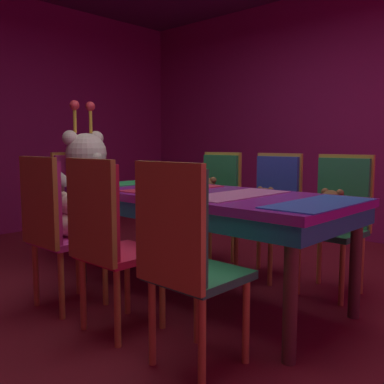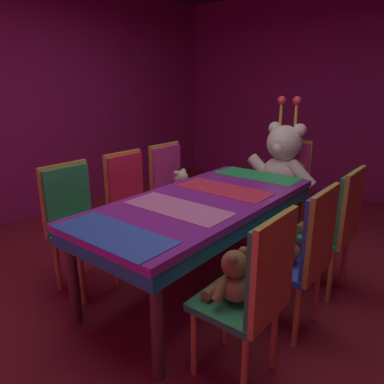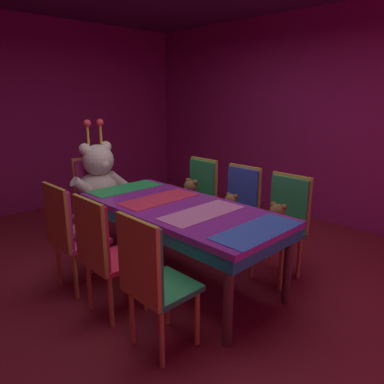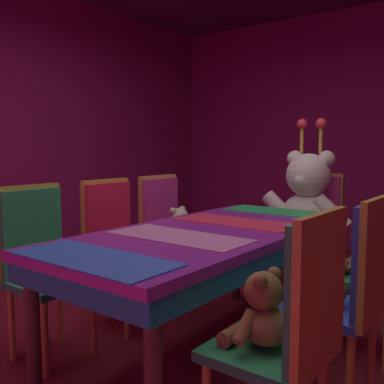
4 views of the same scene
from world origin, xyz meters
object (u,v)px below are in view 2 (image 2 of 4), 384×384
teddy_right_0 (233,278)px  chair_right_2 (339,220)px  chair_left_2 (171,183)px  chair_left_0 (73,214)px  king_teddy_bear (282,163)px  teddy_right_1 (285,245)px  teddy_left_2 (182,187)px  teddy_right_2 (319,216)px  throne_chair (288,176)px  banquet_table (202,209)px  chair_right_1 (307,248)px  chair_left_1 (130,196)px  chair_right_0 (258,286)px

teddy_right_0 → chair_right_2: 1.18m
chair_left_2 → chair_left_0: bearing=-89.6°
chair_left_2 → king_teddy_bear: size_ratio=1.01×
teddy_right_1 → king_teddy_bear: bearing=-63.8°
teddy_left_2 → teddy_right_2: teddy_right_2 is taller
chair_right_2 → throne_chair: bearing=-49.4°
teddy_right_1 → chair_right_2: 0.62m
banquet_table → chair_left_2: chair_left_2 is taller
teddy_right_0 → chair_right_1: bearing=-106.9°
chair_right_1 → teddy_right_2: chair_right_1 is taller
banquet_table → teddy_right_0: bearing=-42.3°
chair_right_1 → chair_right_2: (0.00, 0.60, 0.00)m
throne_chair → chair_right_2: bearing=40.6°
chair_left_0 → teddy_right_1: chair_left_0 is taller
chair_left_2 → chair_right_2: 1.65m
chair_left_1 → teddy_left_2: bearing=75.7°
chair_left_1 → teddy_right_0: (1.47, -0.60, -0.01)m
teddy_right_2 → king_teddy_bear: (-0.69, 0.80, 0.18)m
banquet_table → chair_left_0: size_ratio=2.05×
chair_left_2 → king_teddy_bear: 1.17m
teddy_right_0 → teddy_right_2: size_ratio=0.93×
chair_left_0 → chair_right_2: same height
chair_left_1 → throne_chair: size_ratio=1.00×
throne_chair → king_teddy_bear: 0.25m
teddy_right_1 → throne_chair: size_ratio=0.29×
chair_left_0 → teddy_left_2: chair_left_0 is taller
chair_left_0 → chair_left_2: size_ratio=1.00×
chair_left_1 → king_teddy_bear: bearing=59.3°
chair_left_1 → chair_right_2: 1.74m
banquet_table → chair_left_0: bearing=-144.1°
teddy_right_2 → king_teddy_bear: 1.07m
teddy_right_1 → chair_left_0: bearing=20.3°
chair_left_2 → teddy_right_2: (1.50, 0.02, -0.00)m
chair_right_0 → teddy_right_1: 0.58m
teddy_right_2 → banquet_table: bearing=39.7°
chair_left_0 → teddy_right_2: (1.49, 1.15, -0.00)m
chair_right_0 → teddy_right_1: bearing=-78.7°
chair_right_2 → king_teddy_bear: king_teddy_bear is taller
chair_right_1 → teddy_right_1: chair_right_1 is taller
chair_left_0 → chair_right_2: 2.01m
chair_left_0 → throne_chair: same height
teddy_right_2 → chair_right_0: bearing=95.6°
teddy_left_2 → king_teddy_bear: size_ratio=0.32×
chair_left_1 → teddy_right_1: (1.50, -0.03, -0.02)m
chair_right_0 → teddy_right_2: chair_right_0 is taller
chair_left_2 → throne_chair: size_ratio=1.00×
chair_right_0 → teddy_right_0: chair_right_0 is taller
chair_left_2 → teddy_left_2: size_ratio=3.18×
throne_chair → banquet_table: bearing=-0.0°
teddy_left_2 → teddy_right_2: size_ratio=0.93×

